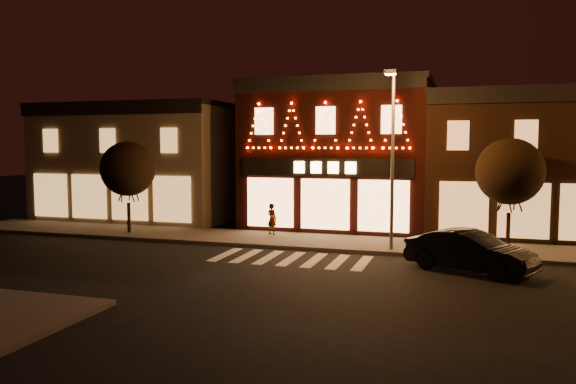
% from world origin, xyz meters
% --- Properties ---
extents(ground, '(120.00, 120.00, 0.00)m').
position_xyz_m(ground, '(0.00, 0.00, 0.00)').
color(ground, black).
rests_on(ground, ground).
extents(sidewalk_far, '(44.00, 4.00, 0.15)m').
position_xyz_m(sidewalk_far, '(2.00, 8.00, 0.07)').
color(sidewalk_far, '#47423D').
rests_on(sidewalk_far, ground).
extents(building_left, '(12.20, 8.28, 7.30)m').
position_xyz_m(building_left, '(-13.00, 13.99, 3.66)').
color(building_left, '#6E604E').
rests_on(building_left, ground).
extents(building_pulp, '(10.20, 8.34, 8.30)m').
position_xyz_m(building_pulp, '(0.00, 13.98, 4.16)').
color(building_pulp, black).
rests_on(building_pulp, ground).
extents(building_right_a, '(9.20, 8.28, 7.50)m').
position_xyz_m(building_right_a, '(9.50, 13.99, 3.76)').
color(building_right_a, black).
rests_on(building_right_a, ground).
extents(streetlamp_mid, '(0.49, 1.76, 7.70)m').
position_xyz_m(streetlamp_mid, '(3.83, 6.37, 4.67)').
color(streetlamp_mid, '#59595E').
rests_on(streetlamp_mid, sidewalk_far).
extents(tree_left, '(2.86, 2.86, 4.78)m').
position_xyz_m(tree_left, '(-10.00, 7.38, 3.50)').
color(tree_left, black).
rests_on(tree_left, sidewalk_far).
extents(tree_right, '(2.94, 2.94, 4.91)m').
position_xyz_m(tree_right, '(8.74, 8.30, 3.59)').
color(tree_right, black).
rests_on(tree_right, sidewalk_far).
extents(dark_sedan, '(4.97, 3.47, 1.55)m').
position_xyz_m(dark_sedan, '(7.09, 3.71, 0.78)').
color(dark_sedan, black).
rests_on(dark_sedan, ground).
extents(pedestrian, '(0.69, 0.59, 1.60)m').
position_xyz_m(pedestrian, '(-2.58, 9.01, 0.95)').
color(pedestrian, gray).
rests_on(pedestrian, sidewalk_far).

